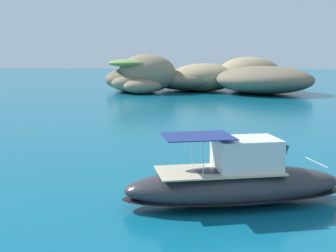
{
  "coord_description": "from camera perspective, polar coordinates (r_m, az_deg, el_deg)",
  "views": [
    {
      "loc": [
        2.12,
        -6.61,
        6.24
      ],
      "look_at": [
        -0.12,
        23.36,
        1.4
      ],
      "focal_mm": 47.17,
      "sensor_mm": 36.0,
      "label": 1
    }
  ],
  "objects": [
    {
      "name": "motorboat_charcoal",
      "position": [
        18.96,
        8.77,
        -7.16
      ],
      "size": [
        9.96,
        5.09,
        2.99
      ],
      "color": "#2D2D33",
      "rests_on": "ground"
    },
    {
      "name": "islet_large",
      "position": [
        77.6,
        7.47,
        6.19
      ],
      "size": [
        33.44,
        27.78,
        5.96
      ],
      "color": "#9E8966",
      "rests_on": "ground"
    },
    {
      "name": "islet_small",
      "position": [
        75.65,
        -3.73,
        6.32
      ],
      "size": [
        13.71,
        14.24,
        6.41
      ],
      "color": "#9E8966",
      "rests_on": "ground"
    }
  ]
}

